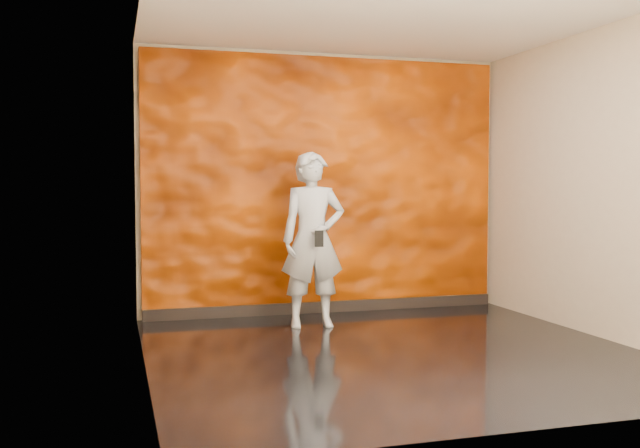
{
  "coord_description": "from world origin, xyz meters",
  "views": [
    {
      "loc": [
        -2.22,
        -5.43,
        1.36
      ],
      "look_at": [
        -0.41,
        0.79,
        1.02
      ],
      "focal_mm": 40.0,
      "sensor_mm": 36.0,
      "label": 1
    }
  ],
  "objects": [
    {
      "name": "man",
      "position": [
        -0.35,
        1.22,
        0.85
      ],
      "size": [
        0.65,
        0.46,
        1.7
      ],
      "primitive_type": "imported",
      "rotation": [
        0.0,
        0.0,
        -0.09
      ],
      "color": "#9CA2AA",
      "rests_on": "ground"
    },
    {
      "name": "baseboard",
      "position": [
        0.0,
        1.92,
        0.06
      ],
      "size": [
        3.9,
        0.04,
        0.12
      ],
      "primitive_type": "cube",
      "color": "black",
      "rests_on": "ground"
    },
    {
      "name": "phone",
      "position": [
        -0.36,
        0.97,
        0.88
      ],
      "size": [
        0.08,
        0.03,
        0.16
      ],
      "primitive_type": "cube",
      "rotation": [
        0.0,
        0.0,
        -0.17
      ],
      "color": "black",
      "rests_on": "man"
    },
    {
      "name": "room",
      "position": [
        0.0,
        0.0,
        1.4
      ],
      "size": [
        4.02,
        4.02,
        2.81
      ],
      "color": "black",
      "rests_on": "ground"
    },
    {
      "name": "feature_wall",
      "position": [
        0.0,
        1.96,
        1.38
      ],
      "size": [
        3.9,
        0.06,
        2.75
      ],
      "primitive_type": "cube",
      "color": "#DF5100",
      "rests_on": "ground"
    }
  ]
}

